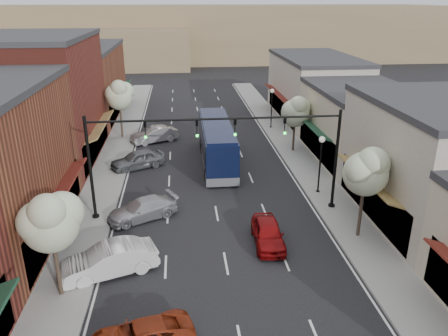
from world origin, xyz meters
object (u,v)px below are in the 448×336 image
object	(u,v)px
tree_right_near	(367,170)
tree_right_far	(296,111)
parked_car_b	(109,260)
signal_mast_right	(302,146)
signal_mast_left	(127,152)
coach_bus	(217,142)
parked_car_e	(154,135)
tree_left_near	(50,220)
lamp_post_far	(272,102)
parked_car_c	(142,209)
lamp_post_near	(321,155)
parked_car_d	(138,159)
red_hatchback	(268,233)
tree_left_far	(119,94)

from	to	relation	value
tree_right_near	tree_right_far	bearing A→B (deg)	90.00
tree_right_near	parked_car_b	size ratio (longest dim) A/B	1.19
signal_mast_right	tree_right_far	bearing A→B (deg)	77.15
signal_mast_left	coach_bus	xyz separation A→B (m)	(6.48, 9.86, -2.75)
coach_bus	parked_car_b	bearing A→B (deg)	-113.34
tree_right_near	parked_car_b	distance (m)	15.16
parked_car_b	parked_car_e	bearing A→B (deg)	156.96
tree_left_near	parked_car_b	xyz separation A→B (m)	(2.05, 1.73, -3.39)
lamp_post_far	coach_bus	size ratio (longest dim) A/B	0.38
parked_car_c	tree_right_far	bearing A→B (deg)	105.75
tree_right_far	tree_left_near	distance (m)	25.99
lamp_post_near	lamp_post_far	xyz separation A→B (m)	(0.00, 17.50, 0.00)
parked_car_c	coach_bus	bearing A→B (deg)	123.41
tree_right_near	coach_bus	xyz separation A→B (m)	(-7.49, 13.91, -2.58)
tree_right_near	lamp_post_near	world-z (taller)	tree_right_near
lamp_post_far	parked_car_d	bearing A→B (deg)	-141.73
red_hatchback	parked_car_e	size ratio (longest dim) A/B	0.89
signal_mast_right	red_hatchback	bearing A→B (deg)	-125.00
lamp_post_far	tree_left_near	bearing A→B (deg)	-119.78
coach_bus	red_hatchback	size ratio (longest dim) A/B	2.79
parked_car_c	red_hatchback	bearing A→B (deg)	35.56
lamp_post_near	parked_car_b	xyz separation A→B (m)	(-14.00, -8.83, -2.18)
parked_car_d	coach_bus	bearing A→B (deg)	69.74
lamp_post_far	tree_right_near	bearing A→B (deg)	-88.70
signal_mast_left	parked_car_c	world-z (taller)	signal_mast_left
tree_right_near	lamp_post_far	size ratio (longest dim) A/B	1.34
parked_car_e	tree_right_near	bearing A→B (deg)	7.20
tree_left_far	parked_car_b	xyz separation A→B (m)	(2.05, -24.27, -3.78)
parked_car_d	tree_left_near	bearing A→B (deg)	-33.87
lamp_post_near	parked_car_c	size ratio (longest dim) A/B	0.95
coach_bus	parked_car_e	world-z (taller)	coach_bus
tree_left_near	red_hatchback	distance (m)	12.11
tree_left_near	signal_mast_left	bearing A→B (deg)	71.90
tree_left_far	lamp_post_far	bearing A→B (deg)	7.30
lamp_post_far	coach_bus	distance (m)	12.35
coach_bus	parked_car_e	bearing A→B (deg)	132.01
signal_mast_right	red_hatchback	xyz separation A→B (m)	(-2.94, -4.20, -3.90)
signal_mast_right	lamp_post_near	bearing A→B (deg)	48.95
tree_right_far	tree_right_near	bearing A→B (deg)	-90.00
tree_left_far	tree_left_near	bearing A→B (deg)	-90.00
parked_car_b	parked_car_c	size ratio (longest dim) A/B	1.07
red_hatchback	parked_car_c	size ratio (longest dim) A/B	0.90
tree_left_near	parked_car_e	xyz separation A→B (m)	(3.35, 24.35, -3.44)
lamp_post_near	red_hatchback	size ratio (longest dim) A/B	1.05
tree_right_near	red_hatchback	distance (m)	6.79
signal_mast_right	tree_left_far	distance (m)	22.68
tree_right_far	parked_car_b	bearing A→B (deg)	-128.52
signal_mast_left	tree_left_near	world-z (taller)	signal_mast_left
tree_left_far	parked_car_c	size ratio (longest dim) A/B	1.31
tree_left_near	parked_car_b	size ratio (longest dim) A/B	1.13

